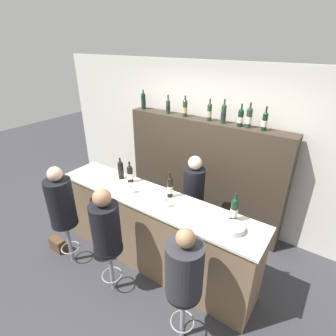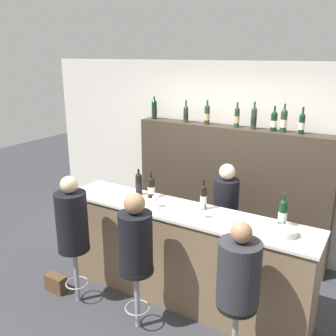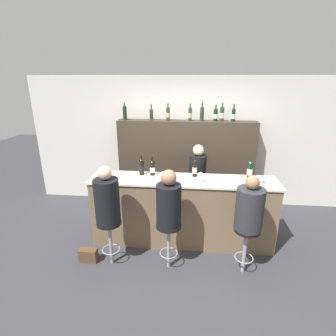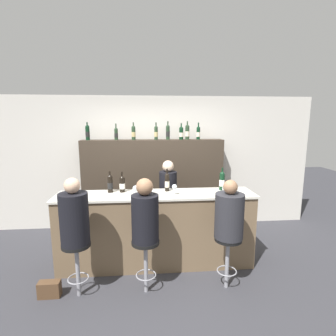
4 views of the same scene
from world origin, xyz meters
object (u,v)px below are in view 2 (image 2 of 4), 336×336
Objects in this scene: wine_bottle_backbar_3 at (237,117)px; bar_stool_middle at (137,282)px; guest_seated_middle at (135,237)px; metal_bowl at (285,232)px; wine_bottle_counter_3 at (283,213)px; bar_stool_left at (75,259)px; wine_bottle_backbar_0 at (154,109)px; wine_bottle_backbar_2 at (207,114)px; wine_bottle_counter_0 at (139,184)px; wine_bottle_backbar_6 at (284,120)px; wine_bottle_backbar_4 at (254,118)px; wine_bottle_counter_2 at (203,197)px; bartender at (225,227)px; wine_bottle_counter_1 at (151,187)px; wine_bottle_backbar_7 at (302,123)px; guest_seated_right at (239,270)px; bar_stool_right at (236,318)px; wine_glass_0 at (156,198)px; guest_seated_left at (72,217)px; wine_bottle_backbar_1 at (186,114)px; handbag at (56,283)px; wine_bottle_backbar_5 at (274,121)px; wine_glass_1 at (202,208)px.

bar_stool_middle is at bearing -96.47° from wine_bottle_backbar_3.
metal_bowl is at bearing 26.58° from guest_seated_middle.
wine_bottle_counter_3 reaches higher than bar_stool_left.
wine_bottle_backbar_0 is 0.47× the size of bar_stool_left.
bar_stool_left is at bearing -107.90° from wine_bottle_backbar_2.
wine_bottle_backbar_6 reaches higher than wine_bottle_counter_0.
wine_bottle_backbar_4 is (0.64, 0.00, 0.01)m from wine_bottle_backbar_2.
bartender is at bearing 83.55° from wine_bottle_counter_2.
wine_bottle_backbar_7 is (1.36, 1.17, 0.69)m from wine_bottle_counter_1.
wine_bottle_backbar_2 reaches higher than guest_seated_right.
bar_stool_right is at bearing -29.70° from wine_bottle_counter_1.
wine_bottle_backbar_4 is at bearing 67.56° from wine_glass_0.
guest_seated_left is 1.16× the size of bar_stool_middle.
wine_glass_0 is (0.38, -0.22, -0.03)m from wine_bottle_counter_0.
wine_bottle_backbar_1 is 0.44× the size of bar_stool_left.
wine_bottle_counter_3 is 2.72m from handbag.
wine_bottle_backbar_3 is 1.40m from bartender.
wine_bottle_backbar_4 is 0.44× the size of guest_seated_middle.
bar_stool_right is (1.55, -1.95, -1.36)m from wine_bottle_backbar_1.
wine_glass_0 is at bearing -154.75° from wine_bottle_counter_2.
wine_bottle_backbar_2 reaches higher than wine_bottle_counter_0.
wine_bottle_backbar_5 is at bearing 99.87° from guest_seated_right.
wine_bottle_counter_0 is 1.04× the size of wine_bottle_backbar_1.
wine_glass_1 is 0.21× the size of guest_seated_right.
bar_stool_right is (1.23, -1.95, -1.38)m from wine_bottle_backbar_2.
wine_bottle_counter_1 is 0.44× the size of bar_stool_left.
wine_bottle_counter_1 is 0.78m from wine_glass_1.
wine_bottle_backbar_1 is at bearing 128.59° from guest_seated_right.
wine_bottle_backbar_7 is at bearing 46.44° from bar_stool_left.
wine_bottle_backbar_2 is 0.64m from wine_bottle_backbar_4.
guest_seated_left is (-0.70, -0.56, -0.17)m from wine_glass_0.
wine_bottle_counter_2 is 1.03× the size of wine_bottle_backbar_0.
wine_bottle_backbar_5 is 1.58m from wine_glass_1.
wine_bottle_backbar_2 is at bearing -180.00° from wine_bottle_backbar_5.
wine_bottle_counter_2 is at bearing -0.00° from wine_bottle_counter_1.
guest_seated_left is at bearing -158.64° from wine_bottle_counter_3.
guest_seated_right is (1.55, -1.95, -0.90)m from wine_bottle_backbar_1.
bar_stool_right is (1.86, 0.00, -0.50)m from guest_seated_left.
wine_bottle_backbar_1 is 1.65m from bartender.
metal_bowl is (2.28, -1.33, -0.79)m from wine_bottle_backbar_0.
guest_seated_left is 0.54× the size of bartender.
wine_bottle_backbar_5 is 2.25m from guest_seated_middle.
wine_bottle_counter_2 is at bearing -40.52° from wine_bottle_backbar_0.
bar_stool_right is (0.34, -1.95, -1.37)m from wine_bottle_backbar_5.
wine_bottle_backbar_4 reaches higher than metal_bowl.
wine_bottle_counter_0 is at bearing -180.00° from wine_bottle_counter_1.
wine_bottle_counter_3 reaches higher than wine_bottle_counter_2.
wine_bottle_backbar_3 is 1.60m from wine_glass_0.
wine_bottle_backbar_1 is 1.96× the size of wine_glass_1.
wine_bottle_backbar_5 is (1.73, 0.00, -0.02)m from wine_bottle_backbar_0.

